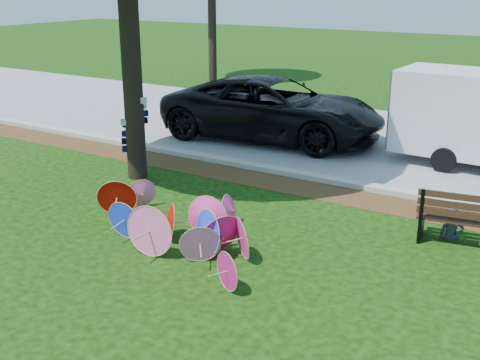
# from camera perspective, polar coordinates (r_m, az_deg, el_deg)

# --- Properties ---
(ground) EXTENTS (90.00, 90.00, 0.00)m
(ground) POSITION_cam_1_polar(r_m,az_deg,el_deg) (10.12, -8.46, -7.45)
(ground) COLOR black
(ground) RESTS_ON ground
(mulch_strip) EXTENTS (90.00, 1.00, 0.01)m
(mulch_strip) POSITION_cam_1_polar(r_m,az_deg,el_deg) (13.58, 3.74, -0.36)
(mulch_strip) COLOR #472D16
(mulch_strip) RESTS_ON ground
(curb) EXTENTS (90.00, 0.30, 0.12)m
(curb) POSITION_cam_1_polar(r_m,az_deg,el_deg) (14.16, 5.08, 0.64)
(curb) COLOR #B7B5AD
(curb) RESTS_ON ground
(street) EXTENTS (90.00, 8.00, 0.01)m
(street) POSITION_cam_1_polar(r_m,az_deg,el_deg) (17.84, 11.12, 3.97)
(street) COLOR gray
(street) RESTS_ON ground
(parasol_pile) EXTENTS (4.12, 2.53, 0.90)m
(parasol_pile) POSITION_cam_1_polar(r_m,az_deg,el_deg) (10.44, -5.35, -4.24)
(parasol_pile) COLOR #B70B05
(parasol_pile) RESTS_ON ground
(black_van) EXTENTS (6.54, 3.51, 1.74)m
(black_van) POSITION_cam_1_polar(r_m,az_deg,el_deg) (17.24, 3.15, 6.74)
(black_van) COLOR black
(black_van) RESTS_ON ground
(cargo_trailer) EXTENTS (2.94, 1.93, 2.61)m
(cargo_trailer) POSITION_cam_1_polar(r_m,az_deg,el_deg) (15.72, 20.06, 6.08)
(cargo_trailer) COLOR white
(cargo_trailer) RESTS_ON ground
(park_bench) EXTENTS (2.00, 1.02, 0.99)m
(park_bench) POSITION_cam_1_polar(r_m,az_deg,el_deg) (11.11, 21.30, -3.35)
(park_bench) COLOR black
(park_bench) RESTS_ON ground
(person_left) EXTENTS (0.49, 0.41, 1.16)m
(person_left) POSITION_cam_1_polar(r_m,az_deg,el_deg) (11.19, 19.65, -2.55)
(person_left) COLOR #343547
(person_left) RESTS_ON ground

